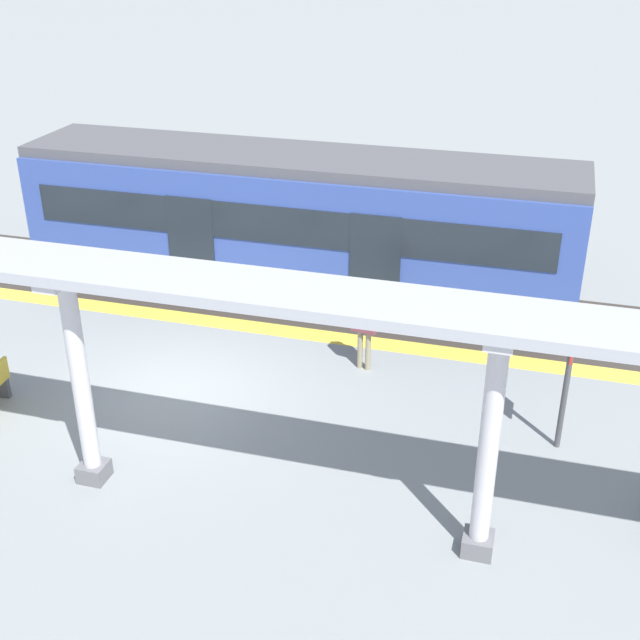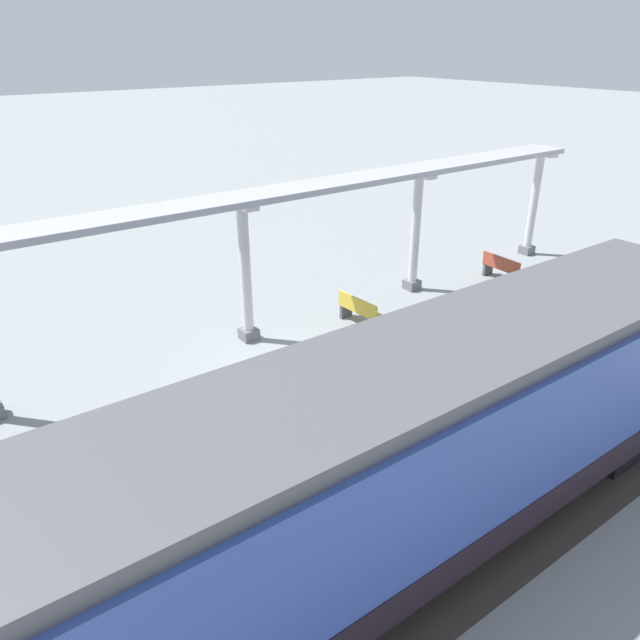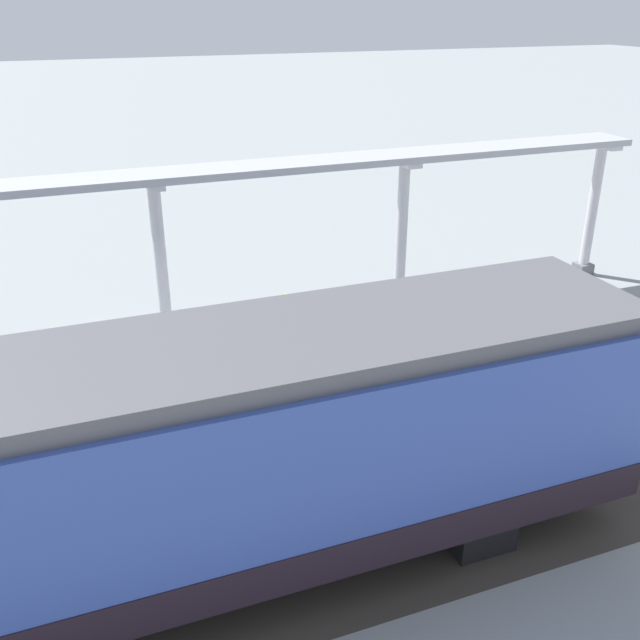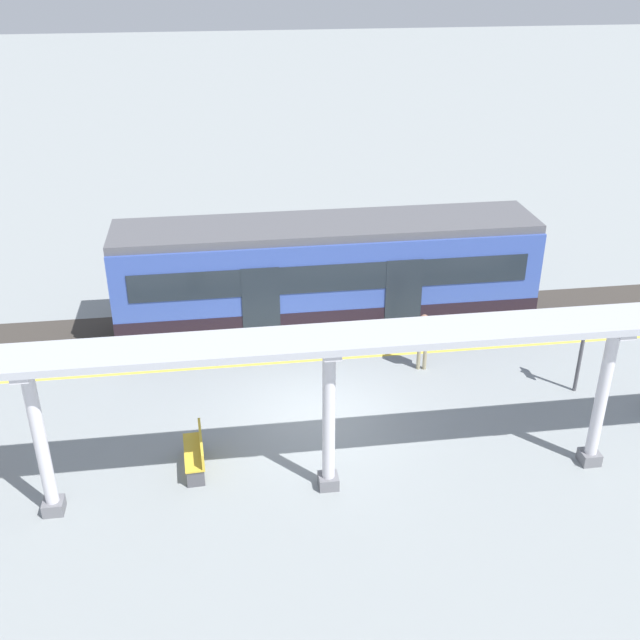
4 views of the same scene
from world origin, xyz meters
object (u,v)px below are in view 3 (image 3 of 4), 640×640
object	(u,v)px
canopy_pillar_third	(161,262)
bench_mid_platform	(302,320)
canopy_pillar_nearest	(592,210)
bench_far_end	(522,288)
train_near_carriage	(177,470)
canopy_pillar_second	(402,233)

from	to	relation	value
canopy_pillar_third	bench_mid_platform	size ratio (longest dim) A/B	2.43
bench_mid_platform	canopy_pillar_nearest	bearing A→B (deg)	-82.93
canopy_pillar_third	bench_far_end	size ratio (longest dim) A/B	2.44
train_near_carriage	canopy_pillar_second	bearing A→B (deg)	-42.54
canopy_pillar_second	bench_far_end	bearing A→B (deg)	-113.58
canopy_pillar_nearest	canopy_pillar_third	distance (m)	11.86
train_near_carriage	bench_far_end	bearing A→B (deg)	-57.01
canopy_pillar_second	bench_mid_platform	distance (m)	3.55
canopy_pillar_third	canopy_pillar_nearest	bearing A→B (deg)	-90.00
train_near_carriage	canopy_pillar_third	xyz separation A→B (m)	(7.71, -1.10, 0.04)
canopy_pillar_second	bench_far_end	world-z (taller)	canopy_pillar_second
canopy_pillar_second	bench_mid_platform	world-z (taller)	canopy_pillar_second
canopy_pillar_third	bench_mid_platform	xyz separation A→B (m)	(-1.11, -2.92, -1.43)
canopy_pillar_second	bench_mid_platform	xyz separation A→B (m)	(-1.11, 3.06, -1.43)
canopy_pillar_third	canopy_pillar_second	bearing A→B (deg)	-90.00
train_near_carriage	canopy_pillar_nearest	bearing A→B (deg)	-59.25
train_near_carriage	bench_mid_platform	distance (m)	7.85
bench_mid_platform	bench_far_end	bearing A→B (deg)	-91.39
bench_mid_platform	canopy_pillar_second	bearing A→B (deg)	-70.07
canopy_pillar_third	bench_far_end	distance (m)	9.05
train_near_carriage	bench_far_end	world-z (taller)	train_near_carriage
bench_far_end	canopy_pillar_second	bearing A→B (deg)	66.42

